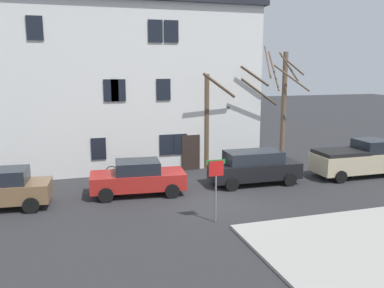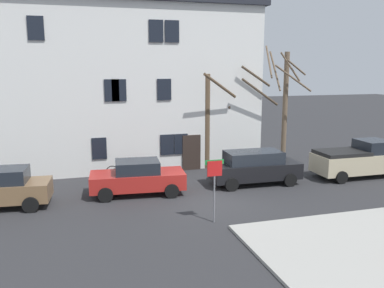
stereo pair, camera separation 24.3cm
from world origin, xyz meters
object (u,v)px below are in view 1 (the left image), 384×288
Objects in this scene: tree_bare_mid at (248,114)px; tree_bare_far at (283,100)px; car_black_wagon at (254,167)px; pickup_truck_beige at (358,159)px; building_main at (126,71)px; car_red_sedan at (138,178)px; bicycle_leaning at (121,171)px; street_sign_pole at (216,179)px; tree_bare_near at (206,115)px.

tree_bare_far is at bearing 9.17° from tree_bare_mid.
pickup_truck_beige reaches higher than car_black_wagon.
building_main is 3.35× the size of car_black_wagon.
car_red_sedan is (-0.66, -7.87, -4.99)m from building_main.
tree_bare_mid is 6.93m from pickup_truck_beige.
tree_bare_far is 1.61× the size of car_red_sedan.
building_main is at bearing 161.98° from tree_bare_far.
car_red_sedan is 2.65× the size of bicycle_leaning.
tree_bare_mid is 10.28m from street_sign_pole.
tree_bare_mid is at bearing -27.21° from building_main.
tree_bare_far is 1.46× the size of pickup_truck_beige.
car_red_sedan is (-10.36, -4.72, -3.11)m from tree_bare_far.
pickup_truck_beige is (12.37, -0.29, 0.15)m from car_red_sedan.
bicycle_leaning is at bearing -172.38° from tree_bare_far.
car_black_wagon is at bearing 0.19° from car_red_sedan.
car_black_wagon is 1.87× the size of street_sign_pole.
street_sign_pole reaches higher than car_red_sedan.
tree_bare_near is 0.86× the size of tree_bare_far.
tree_bare_near is at bearing 40.22° from car_red_sedan.
car_black_wagon is 7.34m from bicycle_leaning.
pickup_truck_beige is 2.01× the size of street_sign_pole.
tree_bare_far is at bearing 111.89° from pickup_truck_beige.
tree_bare_mid reaches higher than bicycle_leaning.
car_black_wagon is at bearing -131.96° from tree_bare_far.
building_main reaches higher than tree_bare_far.
building_main is at bearing 85.24° from car_red_sedan.
pickup_truck_beige is (11.71, -8.16, -4.84)m from building_main.
pickup_truck_beige is 13.29m from bicycle_leaning.
building_main is 6.21m from tree_bare_near.
pickup_truck_beige is at bearing -30.06° from tree_bare_near.
tree_bare_mid is 1.33× the size of car_red_sedan.
tree_bare_near is at bearing 8.70° from bicycle_leaning.
tree_bare_near is 6.02m from bicycle_leaning.
street_sign_pole is (-8.00, -9.14, -2.16)m from tree_bare_far.
street_sign_pole is (-10.01, -4.13, 0.80)m from pickup_truck_beige.
car_black_wagon is at bearing -109.56° from tree_bare_mid.
building_main is 2.48× the size of tree_bare_near.
street_sign_pole is at bearing -130.39° from car_black_wagon.
car_red_sedan is at bearing -139.78° from tree_bare_near.
tree_bare_mid is at bearing 4.09° from tree_bare_near.
pickup_truck_beige reaches higher than bicycle_leaning.
car_red_sedan is at bearing -179.81° from car_black_wagon.
tree_bare_far is at bearing 24.49° from car_red_sedan.
bicycle_leaning is at bearing 164.44° from pickup_truck_beige.
tree_bare_near is at bearing 73.80° from street_sign_pole.
pickup_truck_beige is 2.92× the size of bicycle_leaning.
car_red_sedan is at bearing -155.51° from tree_bare_far.
building_main reaches higher than pickup_truck_beige.
tree_bare_far reaches higher than street_sign_pole.
bicycle_leaning is (-10.78, -1.44, -3.58)m from tree_bare_far.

